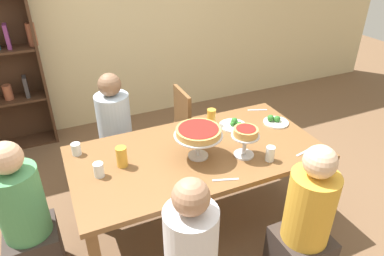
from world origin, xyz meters
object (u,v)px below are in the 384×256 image
Objects in this scene: deep_dish_pizza_stand at (198,133)px; cutlery_fork_near at (305,152)px; diner_near_right at (304,232)px; salad_plate_near_diner at (234,124)px; chair_far_right at (193,124)px; salad_plate_far_diner at (275,121)px; water_glass_clear_near at (76,149)px; water_glass_clear_far at (99,170)px; diner_head_west at (28,227)px; beer_glass_amber_tall at (122,157)px; dining_table at (197,160)px; diner_far_left at (117,140)px; beer_glass_amber_short at (211,118)px; water_glass_clear_spare at (270,154)px; cutlery_knife_near at (226,180)px; personal_pizza_stand at (245,136)px.

cutlery_fork_near is (0.75, -0.28, -0.19)m from deep_dish_pizza_stand.
diner_near_right is 1.05m from salad_plate_near_diner.
salad_plate_far_diner is at bearing 35.00° from chair_far_right.
water_glass_clear_far is (0.10, -0.33, 0.01)m from water_glass_clear_near.
beer_glass_amber_tall is (0.68, 0.07, 0.32)m from diner_head_west.
dining_table is 2.17× the size of chair_far_right.
water_glass_clear_near is (-1.16, -0.47, 0.30)m from chair_far_right.
beer_glass_amber_short is at bearing 55.79° from diner_far_left.
deep_dish_pizza_stand is 0.54m from water_glass_clear_spare.
water_glass_clear_spare is at bearing 28.57° from cutlery_knife_near.
diner_head_west is 1.32× the size of chair_far_right.
cutlery_fork_near is (-0.06, -0.46, -0.02)m from salad_plate_far_diner.
salad_plate_far_diner is at bearing 52.06° from cutlery_knife_near.
chair_far_right is 4.05× the size of salad_plate_far_diner.
chair_far_right is 2.46× the size of deep_dish_pizza_stand.
water_glass_clear_near reaches higher than cutlery_knife_near.
water_glass_clear_near reaches higher than cutlery_fork_near.
dining_table is 1.64× the size of diner_head_west.
salad_plate_far_diner is 0.57m from water_glass_clear_spare.
beer_glass_amber_tall reaches higher than cutlery_fork_near.
salad_plate_far_diner is (0.50, 0.31, -0.15)m from personal_pizza_stand.
diner_far_left is 1.66m from cutlery_fork_near.
salad_plate_near_diner is (0.89, -0.58, 0.27)m from diner_far_left.
cutlery_fork_near is (0.33, 0.46, 0.25)m from diner_near_right.
water_glass_clear_near is (-1.11, 0.02, -0.03)m from beer_glass_amber_short.
water_glass_clear_near reaches higher than dining_table.
beer_glass_amber_tall is (-0.54, 0.11, -0.12)m from deep_dish_pizza_stand.
diner_far_left reaches higher than water_glass_clear_spare.
water_glass_clear_spare is at bearing 38.28° from diner_far_left.
salad_plate_far_diner is (2.04, 0.14, 0.27)m from diner_head_west.
beer_glass_amber_short is (-0.05, -0.49, 0.33)m from chair_far_right.
water_glass_clear_far is at bearing 175.04° from deep_dish_pizza_stand.
water_glass_clear_spare is (0.14, -0.13, -0.12)m from personal_pizza_stand.
water_glass_clear_near is at bearing 144.87° from cutlery_fork_near.
personal_pizza_stand reaches higher than beer_glass_amber_tall.
water_glass_clear_spare is (0.43, -0.32, 0.13)m from dining_table.
salad_plate_near_diner is 1.52× the size of beer_glass_amber_short.
personal_pizza_stand is 1.01× the size of salad_plate_near_diner.
diner_near_right is at bearing -41.55° from beer_glass_amber_tall.
personal_pizza_stand is (1.54, -0.17, 0.42)m from diner_head_west.
personal_pizza_stand reaches higher than water_glass_clear_far.
diner_far_left reaches higher than cutlery_knife_near.
diner_far_left is at bearing 46.12° from diner_head_west.
beer_glass_amber_tall is at bearing 16.66° from water_glass_clear_far.
diner_far_left is 1.46m from water_glass_clear_spare.
salad_plate_far_diner is 1.19× the size of cutlery_fork_near.
cutlery_knife_near is at bearing 172.04° from cutlery_fork_near.
cutlery_knife_near is (1.27, -0.37, 0.25)m from diner_head_west.
chair_far_right reaches higher than dining_table.
beer_glass_amber_short is 1.11m from water_glass_clear_near.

